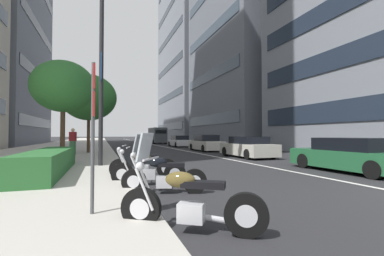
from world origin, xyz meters
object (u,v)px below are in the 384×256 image
car_far_down_avenue (248,147)px  motorcycle_nearest_camera (188,203)px  street_tree_near_plaza_corner (63,87)px  car_approaching_light (206,143)px  car_following_behind (350,156)px  motorcycle_under_tarp (142,166)px  street_lamp_with_banners (109,39)px  motorcycle_far_end_row (148,170)px  street_tree_mid_sidewalk (89,98)px  pedestrian_on_plaza (73,141)px  car_lead_in_lane (179,141)px  parking_sign_by_curb (93,119)px  delivery_van_ahead (157,135)px  motorcycle_second_in_row (163,176)px

car_far_down_avenue → motorcycle_nearest_camera: bearing=145.4°
street_tree_near_plaza_corner → car_approaching_light: bearing=-54.7°
car_following_behind → street_tree_near_plaza_corner: street_tree_near_plaza_corner is taller
street_tree_near_plaza_corner → motorcycle_under_tarp: bearing=-149.8°
street_lamp_with_banners → street_tree_near_plaza_corner: 3.61m
motorcycle_nearest_camera → motorcycle_far_end_row: size_ratio=0.93×
street_lamp_with_banners → motorcycle_far_end_row: bearing=-166.4°
motorcycle_far_end_row → car_following_behind: bearing=-165.9°
motorcycle_under_tarp → motorcycle_far_end_row: bearing=105.3°
street_tree_mid_sidewalk → pedestrian_on_plaza: (-1.61, 0.88, -3.13)m
car_approaching_light → motorcycle_far_end_row: bearing=151.7°
car_far_down_avenue → street_tree_mid_sidewalk: (5.74, 9.75, 3.53)m
car_lead_in_lane → parking_sign_by_curb: size_ratio=1.77×
delivery_van_ahead → street_tree_near_plaza_corner: bearing=158.5°
car_approaching_light → street_lamp_with_banners: street_lamp_with_banners is taller
motorcycle_nearest_camera → street_lamp_with_banners: size_ratio=0.21×
motorcycle_far_end_row → car_far_down_avenue: 10.34m
car_far_down_avenue → street_lamp_with_banners: 10.31m
motorcycle_far_end_row → car_far_down_avenue: size_ratio=0.47×
delivery_van_ahead → street_tree_near_plaza_corner: size_ratio=1.06×
car_lead_in_lane → street_tree_near_plaza_corner: size_ratio=0.90×
car_approaching_light → pedestrian_on_plaza: 10.96m
parking_sign_by_curb → street_lamp_with_banners: (7.06, -0.41, 3.86)m
parking_sign_by_curb → pedestrian_on_plaza: bearing=6.7°
motorcycle_under_tarp → street_tree_mid_sidewalk: street_tree_mid_sidewalk is taller
motorcycle_under_tarp → delivery_van_ahead: size_ratio=0.41×
motorcycle_far_end_row → delivery_van_ahead: 35.25m
car_lead_in_lane → parking_sign_by_curb: (-25.70, 9.03, 1.08)m
motorcycle_nearest_camera → street_tree_mid_sidewalk: (16.64, 2.14, 3.72)m
parking_sign_by_curb → street_tree_near_plaza_corner: 9.79m
motorcycle_second_in_row → car_following_behind: bearing=-152.4°
delivery_van_ahead → street_tree_mid_sidewalk: size_ratio=0.91×
motorcycle_under_tarp → car_following_behind: (-1.17, -7.82, 0.21)m
car_far_down_avenue → street_tree_near_plaza_corner: 11.11m
car_following_behind → car_far_down_avenue: 7.05m
delivery_van_ahead → street_tree_near_plaza_corner: (-27.98, 10.39, 2.42)m
parking_sign_by_curb → street_lamp_with_banners: street_lamp_with_banners is taller
car_following_behind → car_far_down_avenue: car_far_down_avenue is taller
motorcycle_second_in_row → car_approaching_light: size_ratio=0.45×
car_far_down_avenue → parking_sign_by_curb: parking_sign_by_curb is taller
motorcycle_under_tarp → delivery_van_ahead: 34.09m
motorcycle_nearest_camera → motorcycle_under_tarp: 5.03m
car_far_down_avenue → street_tree_mid_sidewalk: size_ratio=0.78×
motorcycle_nearest_camera → pedestrian_on_plaza: bearing=-46.7°
motorcycle_under_tarp → pedestrian_on_plaza: bearing=-57.1°
parking_sign_by_curb → motorcycle_nearest_camera: bearing=-123.9°
car_following_behind → street_tree_near_plaza_corner: 13.07m
delivery_van_ahead → street_tree_mid_sidewalk: street_tree_mid_sidewalk is taller
motorcycle_far_end_row → street_tree_mid_sidewalk: (12.79, 2.19, 3.74)m
car_lead_in_lane → pedestrian_on_plaza: pedestrian_on_plaza is taller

